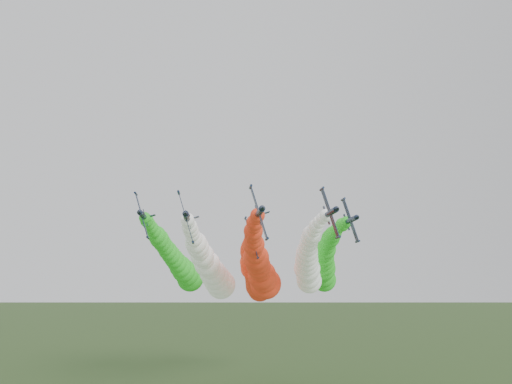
{
  "coord_description": "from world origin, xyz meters",
  "views": [
    {
      "loc": [
        -9.98,
        -84.51,
        30.24
      ],
      "look_at": [
        -1.18,
        9.38,
        48.24
      ],
      "focal_mm": 35.0,
      "sensor_mm": 36.0,
      "label": 1
    }
  ],
  "objects_px": {
    "jet_lead": "(261,269)",
    "jet_outer_left": "(179,264)",
    "jet_inner_right": "(308,265)",
    "jet_outer_right": "(325,264)",
    "jet_trail": "(255,277)",
    "jet_inner_left": "(212,270)"
  },
  "relations": [
    {
      "from": "jet_inner_left",
      "to": "jet_outer_right",
      "type": "bearing_deg",
      "value": 18.18
    },
    {
      "from": "jet_inner_right",
      "to": "jet_trail",
      "type": "relative_size",
      "value": 0.99
    },
    {
      "from": "jet_outer_left",
      "to": "jet_trail",
      "type": "distance_m",
      "value": 24.4
    },
    {
      "from": "jet_lead",
      "to": "jet_outer_left",
      "type": "height_order",
      "value": "jet_outer_left"
    },
    {
      "from": "jet_lead",
      "to": "jet_inner_right",
      "type": "height_order",
      "value": "jet_inner_right"
    },
    {
      "from": "jet_lead",
      "to": "jet_outer_right",
      "type": "distance_m",
      "value": 25.82
    },
    {
      "from": "jet_inner_left",
      "to": "jet_outer_left",
      "type": "xyz_separation_m",
      "value": [
        -9.28,
        12.01,
        2.02
      ]
    },
    {
      "from": "jet_inner_right",
      "to": "jet_lead",
      "type": "bearing_deg",
      "value": -164.27
    },
    {
      "from": "jet_lead",
      "to": "jet_inner_right",
      "type": "bearing_deg",
      "value": 15.73
    },
    {
      "from": "jet_trail",
      "to": "jet_inner_right",
      "type": "bearing_deg",
      "value": -61.14
    },
    {
      "from": "jet_lead",
      "to": "jet_outer_left",
      "type": "distance_m",
      "value": 27.59
    },
    {
      "from": "jet_lead",
      "to": "jet_inner_left",
      "type": "height_order",
      "value": "jet_lead"
    },
    {
      "from": "jet_outer_left",
      "to": "jet_trail",
      "type": "bearing_deg",
      "value": 21.18
    },
    {
      "from": "jet_lead",
      "to": "jet_inner_right",
      "type": "relative_size",
      "value": 1.01
    },
    {
      "from": "jet_lead",
      "to": "jet_trail",
      "type": "xyz_separation_m",
      "value": [
        0.91,
        25.75,
        -1.43
      ]
    },
    {
      "from": "jet_outer_right",
      "to": "jet_outer_left",
      "type": "bearing_deg",
      "value": 178.28
    },
    {
      "from": "jet_outer_left",
      "to": "jet_inner_left",
      "type": "bearing_deg",
      "value": -52.3
    },
    {
      "from": "jet_lead",
      "to": "jet_inner_left",
      "type": "bearing_deg",
      "value": 157.96
    },
    {
      "from": "jet_outer_right",
      "to": "jet_trail",
      "type": "distance_m",
      "value": 22.13
    },
    {
      "from": "jet_lead",
      "to": "jet_trail",
      "type": "relative_size",
      "value": 1.0
    },
    {
      "from": "jet_lead",
      "to": "jet_inner_left",
      "type": "distance_m",
      "value": 13.34
    },
    {
      "from": "jet_inner_right",
      "to": "jet_outer_right",
      "type": "distance_m",
      "value": 14.12
    }
  ]
}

